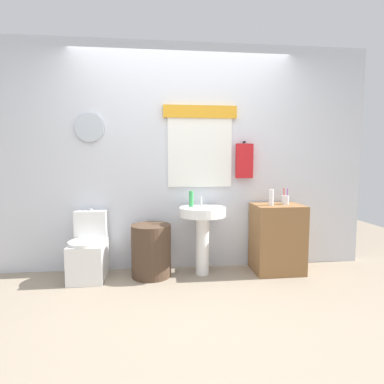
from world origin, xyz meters
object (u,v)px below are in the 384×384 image
at_px(toilet, 89,252).
at_px(toothbrush_cup, 285,200).
at_px(soap_bottle, 191,199).
at_px(lotion_bottle, 271,197).
at_px(wooden_cabinet, 277,238).
at_px(pedestal_sink, 202,224).
at_px(laundry_hamper, 151,250).

xyz_separation_m(toilet, toothbrush_cup, (2.19, -0.01, 0.54)).
bearing_deg(soap_bottle, lotion_bottle, -5.80).
relative_size(wooden_cabinet, soap_bottle, 4.43).
xyz_separation_m(toilet, soap_bottle, (1.11, 0.02, 0.56)).
height_order(toilet, pedestal_sink, pedestal_sink).
xyz_separation_m(pedestal_sink, soap_bottle, (-0.12, 0.05, 0.27)).
relative_size(pedestal_sink, toothbrush_cup, 4.10).
bearing_deg(toothbrush_cup, soap_bottle, 178.39).
bearing_deg(toilet, soap_bottle, 0.93).
bearing_deg(wooden_cabinet, pedestal_sink, 180.00).
height_order(laundry_hamper, pedestal_sink, pedestal_sink).
height_order(pedestal_sink, lotion_bottle, lotion_bottle).
distance_m(pedestal_sink, lotion_bottle, 0.82).
height_order(toilet, laundry_hamper, toilet).
height_order(pedestal_sink, wooden_cabinet, wooden_cabinet).
bearing_deg(toothbrush_cup, toilet, 179.69).
height_order(laundry_hamper, lotion_bottle, lotion_bottle).
height_order(lotion_bottle, toothbrush_cup, toothbrush_cup).
relative_size(wooden_cabinet, lotion_bottle, 4.32).
distance_m(laundry_hamper, wooden_cabinet, 1.43).
height_order(laundry_hamper, toothbrush_cup, toothbrush_cup).
bearing_deg(lotion_bottle, toothbrush_cup, 17.52).
height_order(toilet, soap_bottle, soap_bottle).
xyz_separation_m(toilet, lotion_bottle, (2.00, -0.07, 0.58)).
relative_size(wooden_cabinet, toothbrush_cup, 4.18).
xyz_separation_m(soap_bottle, lotion_bottle, (0.89, -0.09, 0.02)).
relative_size(laundry_hamper, soap_bottle, 3.28).
distance_m(pedestal_sink, toothbrush_cup, 0.99).
distance_m(toilet, pedestal_sink, 1.27).
xyz_separation_m(laundry_hamper, pedestal_sink, (0.57, 0.00, 0.29)).
bearing_deg(wooden_cabinet, toilet, 179.13).
height_order(pedestal_sink, soap_bottle, soap_bottle).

